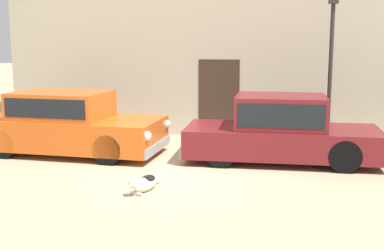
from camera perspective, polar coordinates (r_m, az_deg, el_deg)
ground_plane at (r=10.45m, az=-2.05°, el=-5.00°), size 80.00×80.00×0.00m
parked_sedan_nearest at (r=12.09m, az=-13.84°, el=0.27°), size 4.46×2.14×1.44m
parked_sedan_second at (r=11.13m, az=10.06°, el=-0.48°), size 4.31×1.73×1.45m
stray_dog_spotted at (r=8.97m, az=-5.35°, el=-6.53°), size 0.44×1.01×0.35m
street_lamp at (r=12.59m, az=15.45°, el=8.25°), size 0.22×0.22×3.74m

